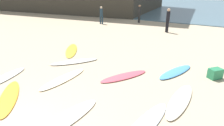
{
  "coord_description": "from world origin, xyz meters",
  "views": [
    {
      "loc": [
        4.1,
        -1.39,
        3.36
      ],
      "look_at": [
        0.02,
        5.25,
        0.3
      ],
      "focal_mm": 31.15,
      "sensor_mm": 36.0,
      "label": 1
    }
  ],
  "objects_px": {
    "beachgoer_far": "(168,19)",
    "surfboard_8": "(4,78)",
    "surfboard_4": "(71,50)",
    "surfboard_9": "(180,100)",
    "beachgoer_near": "(101,14)",
    "surfboard_2": "(64,120)",
    "surfboard_3": "(176,72)",
    "surfboard_5": "(124,76)",
    "surfboard_7": "(145,125)",
    "beachgoer_mid": "(139,13)",
    "surfboard_1": "(63,79)",
    "surfboard_6": "(9,97)",
    "surfboard_0": "(74,62)",
    "beach_cooler": "(215,74)"
  },
  "relations": [
    {
      "from": "surfboard_1",
      "to": "beachgoer_far",
      "type": "height_order",
      "value": "beachgoer_far"
    },
    {
      "from": "surfboard_4",
      "to": "surfboard_8",
      "type": "bearing_deg",
      "value": -124.93
    },
    {
      "from": "surfboard_1",
      "to": "surfboard_6",
      "type": "relative_size",
      "value": 0.97
    },
    {
      "from": "surfboard_7",
      "to": "surfboard_9",
      "type": "distance_m",
      "value": 1.73
    },
    {
      "from": "surfboard_3",
      "to": "beach_cooler",
      "type": "relative_size",
      "value": 4.38
    },
    {
      "from": "surfboard_0",
      "to": "beach_cooler",
      "type": "xyz_separation_m",
      "value": [
        5.86,
        1.6,
        0.16
      ]
    },
    {
      "from": "surfboard_2",
      "to": "surfboard_7",
      "type": "xyz_separation_m",
      "value": [
        1.93,
        0.96,
        -0.0
      ]
    },
    {
      "from": "surfboard_7",
      "to": "beachgoer_mid",
      "type": "xyz_separation_m",
      "value": [
        -6.6,
        14.26,
        0.94
      ]
    },
    {
      "from": "beach_cooler",
      "to": "surfboard_4",
      "type": "bearing_deg",
      "value": -177.49
    },
    {
      "from": "surfboard_3",
      "to": "surfboard_5",
      "type": "height_order",
      "value": "surfboard_3"
    },
    {
      "from": "surfboard_0",
      "to": "beachgoer_mid",
      "type": "height_order",
      "value": "beachgoer_mid"
    },
    {
      "from": "surfboard_0",
      "to": "beachgoer_far",
      "type": "relative_size",
      "value": 1.22
    },
    {
      "from": "surfboard_6",
      "to": "beach_cooler",
      "type": "relative_size",
      "value": 4.82
    },
    {
      "from": "surfboard_8",
      "to": "surfboard_5",
      "type": "bearing_deg",
      "value": 19.08
    },
    {
      "from": "surfboard_5",
      "to": "surfboard_6",
      "type": "bearing_deg",
      "value": 81.96
    },
    {
      "from": "surfboard_9",
      "to": "surfboard_7",
      "type": "bearing_deg",
      "value": 74.22
    },
    {
      "from": "surfboard_1",
      "to": "surfboard_8",
      "type": "xyz_separation_m",
      "value": [
        -2.05,
        -1.15,
        0.0
      ]
    },
    {
      "from": "surfboard_3",
      "to": "beach_cooler",
      "type": "xyz_separation_m",
      "value": [
        1.44,
        0.27,
        0.16
      ]
    },
    {
      "from": "surfboard_9",
      "to": "surfboard_2",
      "type": "bearing_deg",
      "value": 47.93
    },
    {
      "from": "surfboard_4",
      "to": "surfboard_9",
      "type": "height_order",
      "value": "surfboard_9"
    },
    {
      "from": "surfboard_0",
      "to": "surfboard_4",
      "type": "height_order",
      "value": "surfboard_0"
    },
    {
      "from": "beachgoer_near",
      "to": "surfboard_1",
      "type": "bearing_deg",
      "value": 102.24
    },
    {
      "from": "surfboard_3",
      "to": "surfboard_7",
      "type": "bearing_deg",
      "value": 110.29
    },
    {
      "from": "surfboard_3",
      "to": "surfboard_8",
      "type": "bearing_deg",
      "value": 53.39
    },
    {
      "from": "surfboard_3",
      "to": "surfboard_4",
      "type": "height_order",
      "value": "surfboard_3"
    },
    {
      "from": "surfboard_2",
      "to": "beachgoer_far",
      "type": "relative_size",
      "value": 1.34
    },
    {
      "from": "surfboard_7",
      "to": "beachgoer_near",
      "type": "relative_size",
      "value": 1.49
    },
    {
      "from": "beachgoer_near",
      "to": "beachgoer_far",
      "type": "height_order",
      "value": "beachgoer_far"
    },
    {
      "from": "surfboard_6",
      "to": "beachgoer_near",
      "type": "distance_m",
      "value": 13.75
    },
    {
      "from": "surfboard_5",
      "to": "surfboard_8",
      "type": "relative_size",
      "value": 0.99
    },
    {
      "from": "surfboard_8",
      "to": "surfboard_4",
      "type": "bearing_deg",
      "value": 78.68
    },
    {
      "from": "surfboard_1",
      "to": "surfboard_8",
      "type": "height_order",
      "value": "surfboard_8"
    },
    {
      "from": "surfboard_0",
      "to": "beach_cooler",
      "type": "height_order",
      "value": "beach_cooler"
    },
    {
      "from": "surfboard_2",
      "to": "beach_cooler",
      "type": "height_order",
      "value": "beach_cooler"
    },
    {
      "from": "surfboard_0",
      "to": "beachgoer_mid",
      "type": "distance_m",
      "value": 11.98
    },
    {
      "from": "surfboard_1",
      "to": "surfboard_7",
      "type": "bearing_deg",
      "value": -12.3
    },
    {
      "from": "surfboard_8",
      "to": "beachgoer_near",
      "type": "height_order",
      "value": "beachgoer_near"
    },
    {
      "from": "beachgoer_far",
      "to": "surfboard_8",
      "type": "bearing_deg",
      "value": -57.42
    },
    {
      "from": "surfboard_0",
      "to": "surfboard_7",
      "type": "height_order",
      "value": "surfboard_0"
    },
    {
      "from": "surfboard_9",
      "to": "surfboard_1",
      "type": "bearing_deg",
      "value": 11.14
    },
    {
      "from": "beachgoer_far",
      "to": "beachgoer_mid",
      "type": "bearing_deg",
      "value": -171.7
    },
    {
      "from": "surfboard_4",
      "to": "beachgoer_near",
      "type": "height_order",
      "value": "beachgoer_near"
    },
    {
      "from": "surfboard_0",
      "to": "surfboard_9",
      "type": "distance_m",
      "value": 5.18
    },
    {
      "from": "surfboard_6",
      "to": "surfboard_3",
      "type": "bearing_deg",
      "value": 1.12
    },
    {
      "from": "surfboard_3",
      "to": "surfboard_5",
      "type": "bearing_deg",
      "value": 59.65
    },
    {
      "from": "beachgoer_far",
      "to": "beach_cooler",
      "type": "distance_m",
      "value": 8.35
    },
    {
      "from": "surfboard_4",
      "to": "surfboard_9",
      "type": "bearing_deg",
      "value": -55.64
    },
    {
      "from": "surfboard_2",
      "to": "beach_cooler",
      "type": "xyz_separation_m",
      "value": [
        3.16,
        5.03,
        0.17
      ]
    },
    {
      "from": "surfboard_2",
      "to": "surfboard_6",
      "type": "relative_size",
      "value": 1.04
    },
    {
      "from": "surfboard_5",
      "to": "beachgoer_mid",
      "type": "xyz_separation_m",
      "value": [
        -4.75,
        11.96,
        0.94
      ]
    }
  ]
}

